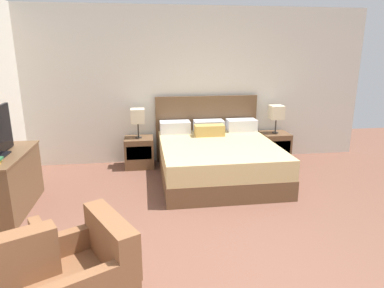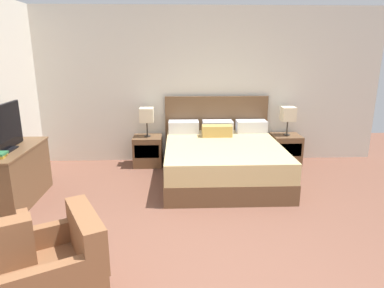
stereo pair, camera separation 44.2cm
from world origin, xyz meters
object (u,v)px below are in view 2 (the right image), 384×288
object	(u,v)px
bed	(222,159)
table_lamp_left	(147,115)
nightstand_right	(286,149)
tv	(4,129)
nightstand_left	(148,151)
dresser	(14,175)
armchair_companion	(58,277)
table_lamp_right	(288,114)

from	to	relation	value
bed	table_lamp_left	bearing A→B (deg)	150.42
nightstand_right	tv	bearing A→B (deg)	-158.99
nightstand_left	dresser	world-z (taller)	dresser
nightstand_left	dresser	bearing A→B (deg)	-137.77
nightstand_right	armchair_companion	bearing A→B (deg)	-129.11
dresser	armchair_companion	bearing A→B (deg)	-58.44
armchair_companion	tv	bearing A→B (deg)	122.66
nightstand_left	tv	xyz separation A→B (m)	(-1.59, -1.53, 0.75)
nightstand_left	table_lamp_right	size ratio (longest dim) A/B	1.03
dresser	tv	bearing A→B (deg)	-88.30
nightstand_left	dresser	xyz separation A→B (m)	(-1.59, -1.44, 0.12)
table_lamp_left	nightstand_right	bearing A→B (deg)	-0.03
nightstand_right	tv	world-z (taller)	tv
nightstand_left	armchair_companion	size ratio (longest dim) A/B	0.55
table_lamp_left	tv	world-z (taller)	tv
dresser	tv	size ratio (longest dim) A/B	1.39
bed	armchair_companion	bearing A→B (deg)	-119.97
bed	nightstand_left	world-z (taller)	bed
table_lamp_left	dresser	size ratio (longest dim) A/B	0.41
table_lamp_right	table_lamp_left	bearing A→B (deg)	180.00
table_lamp_right	bed	bearing A→B (deg)	-150.44
armchair_companion	dresser	bearing A→B (deg)	121.56
tv	armchair_companion	xyz separation A→B (m)	(1.21, -1.88, -0.72)
nightstand_right	dresser	size ratio (longest dim) A/B	0.42
nightstand_left	nightstand_right	xyz separation A→B (m)	(2.39, 0.00, 0.00)
nightstand_right	armchair_companion	size ratio (longest dim) A/B	0.55
bed	table_lamp_right	size ratio (longest dim) A/B	4.03
bed	dresser	size ratio (longest dim) A/B	1.63
nightstand_left	table_lamp_right	bearing A→B (deg)	0.03
tv	armchair_companion	bearing A→B (deg)	-57.34
table_lamp_left	dresser	bearing A→B (deg)	-137.74
bed	table_lamp_right	world-z (taller)	bed
nightstand_right	tv	xyz separation A→B (m)	(-3.98, -1.53, 0.75)
table_lamp_left	armchair_companion	xyz separation A→B (m)	(-0.38, -3.41, -0.58)
nightstand_right	table_lamp_left	world-z (taller)	table_lamp_left
bed	nightstand_left	xyz separation A→B (m)	(-1.20, 0.68, -0.06)
bed	nightstand_right	world-z (taller)	bed
bed	armchair_companion	distance (m)	3.16
nightstand_left	nightstand_right	size ratio (longest dim) A/B	1.00
nightstand_left	bed	bearing A→B (deg)	-29.52
bed	table_lamp_left	size ratio (longest dim) A/B	4.03
bed	dresser	bearing A→B (deg)	-164.64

